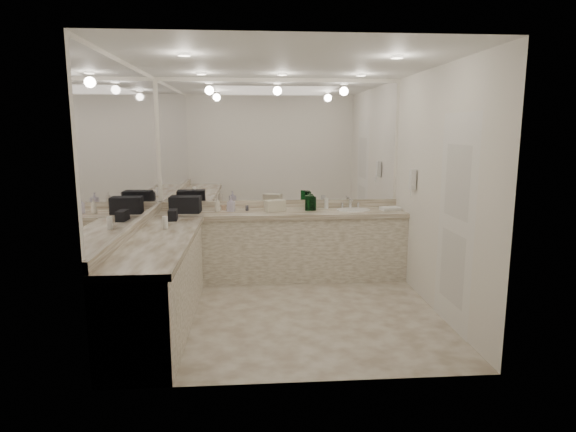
{
  "coord_description": "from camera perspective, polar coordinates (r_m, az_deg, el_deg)",
  "views": [
    {
      "loc": [
        -0.37,
        -4.94,
        1.94
      ],
      "look_at": [
        0.03,
        0.4,
        0.98
      ],
      "focal_mm": 30.0,
      "sensor_mm": 36.0,
      "label": 1
    }
  ],
  "objects": [
    {
      "name": "mirror_back",
      "position": [
        6.44,
        -0.99,
        8.72
      ],
      "size": [
        3.12,
        0.01,
        1.55
      ],
      "primitive_type": "cube",
      "color": "white",
      "rests_on": "wall_back"
    },
    {
      "name": "black_bag_spill",
      "position": [
        5.77,
        -13.48,
        0.13
      ],
      "size": [
        0.12,
        0.23,
        0.12
      ],
      "primitive_type": "cube",
      "rotation": [
        0.0,
        0.0,
        0.08
      ],
      "color": "black",
      "rests_on": "vanity_left_top"
    },
    {
      "name": "vanity_back_top",
      "position": [
        6.23,
        -0.81,
        0.31
      ],
      "size": [
        3.2,
        0.64,
        0.06
      ],
      "primitive_type": "cube",
      "color": "beige",
      "rests_on": "vanity_back_base"
    },
    {
      "name": "vanity_left_top",
      "position": [
        4.85,
        -15.11,
        -2.91
      ],
      "size": [
        0.64,
        2.42,
        0.06
      ],
      "primitive_type": "cube",
      "color": "beige",
      "rests_on": "vanity_left_base"
    },
    {
      "name": "faucet",
      "position": [
        6.56,
        7.39,
        1.6
      ],
      "size": [
        0.24,
        0.16,
        0.14
      ],
      "primitive_type": "cube",
      "color": "silver",
      "rests_on": "vanity_back_top"
    },
    {
      "name": "vanity_back_base",
      "position": [
        6.34,
        -0.8,
        -3.69
      ],
      "size": [
        3.2,
        0.6,
        0.84
      ],
      "primitive_type": "cube",
      "color": "silver",
      "rests_on": "floor"
    },
    {
      "name": "black_toiletry_bag",
      "position": [
        6.25,
        -12.06,
        1.39
      ],
      "size": [
        0.39,
        0.26,
        0.22
      ],
      "primitive_type": "cube",
      "rotation": [
        0.0,
        0.0,
        -0.05
      ],
      "color": "black",
      "rests_on": "vanity_back_top"
    },
    {
      "name": "green_bottle_3",
      "position": [
        6.37,
        2.66,
        1.71
      ],
      "size": [
        0.07,
        0.07,
        0.2
      ],
      "primitive_type": "cylinder",
      "color": "#0A4819",
      "rests_on": "vanity_back_top"
    },
    {
      "name": "wall_phone",
      "position": [
        5.99,
        14.54,
        4.22
      ],
      "size": [
        0.06,
        0.1,
        0.24
      ],
      "primitive_type": "cube",
      "color": "white",
      "rests_on": "wall_right"
    },
    {
      "name": "ceiling",
      "position": [
        5.0,
        0.02,
        17.79
      ],
      "size": [
        3.2,
        3.2,
        0.0
      ],
      "primitive_type": "plane",
      "color": "white",
      "rests_on": "floor"
    },
    {
      "name": "soap_bottle_b",
      "position": [
        6.24,
        -6.77,
        1.42
      ],
      "size": [
        0.11,
        0.11,
        0.19
      ],
      "primitive_type": "imported",
      "rotation": [
        0.0,
        0.0,
        -0.28
      ],
      "color": "silver",
      "rests_on": "vanity_back_top"
    },
    {
      "name": "backsplash_back",
      "position": [
        6.51,
        -0.97,
        1.44
      ],
      "size": [
        3.2,
        0.04,
        0.1
      ],
      "primitive_type": "cube",
      "color": "beige",
      "rests_on": "vanity_back_top"
    },
    {
      "name": "soap_bottle_c",
      "position": [
        6.21,
        -1.78,
        1.24
      ],
      "size": [
        0.12,
        0.12,
        0.15
      ],
      "primitive_type": "imported",
      "rotation": [
        0.0,
        0.0,
        0.03
      ],
      "color": "#F7CB92",
      "rests_on": "vanity_back_top"
    },
    {
      "name": "green_bottle_1",
      "position": [
        6.26,
        2.34,
        1.54
      ],
      "size": [
        0.07,
        0.07,
        0.2
      ],
      "primitive_type": "cylinder",
      "color": "#0A4819",
      "rests_on": "vanity_back_top"
    },
    {
      "name": "green_bottle_0",
      "position": [
        6.27,
        2.81,
        1.54
      ],
      "size": [
        0.07,
        0.07,
        0.19
      ],
      "primitive_type": "cylinder",
      "color": "#0A4819",
      "rests_on": "vanity_back_top"
    },
    {
      "name": "wall_back",
      "position": [
        6.48,
        -0.99,
        4.52
      ],
      "size": [
        3.2,
        0.02,
        2.6
      ],
      "primitive_type": "cube",
      "color": "white",
      "rests_on": "floor"
    },
    {
      "name": "hand_towel",
      "position": [
        6.45,
        12.01,
        0.88
      ],
      "size": [
        0.27,
        0.21,
        0.04
      ],
      "primitive_type": "cube",
      "rotation": [
        0.0,
        0.0,
        0.22
      ],
      "color": "white",
      "rests_on": "vanity_back_top"
    },
    {
      "name": "wall_left",
      "position": [
        5.13,
        -18.12,
        2.53
      ],
      "size": [
        0.02,
        3.0,
        2.6
      ],
      "primitive_type": "cube",
      "color": "white",
      "rests_on": "floor"
    },
    {
      "name": "wall_right",
      "position": [
        5.36,
        17.37,
        2.87
      ],
      "size": [
        0.02,
        3.0,
        2.6
      ],
      "primitive_type": "cube",
      "color": "white",
      "rests_on": "floor"
    },
    {
      "name": "green_bottle_2",
      "position": [
        6.28,
        3.08,
        1.48
      ],
      "size": [
        0.06,
        0.06,
        0.18
      ],
      "primitive_type": "cylinder",
      "color": "#0A4819",
      "rests_on": "vanity_back_top"
    },
    {
      "name": "floor",
      "position": [
        5.32,
        0.02,
        -11.19
      ],
      "size": [
        3.2,
        3.2,
        0.0
      ],
      "primitive_type": "plane",
      "color": "beige",
      "rests_on": "ground"
    },
    {
      "name": "vanity_left_base",
      "position": [
        4.97,
        -14.98,
        -7.97
      ],
      "size": [
        0.6,
        2.4,
        0.84
      ],
      "primitive_type": "cube",
      "color": "silver",
      "rests_on": "floor"
    },
    {
      "name": "sink",
      "position": [
        6.37,
        7.75,
        0.65
      ],
      "size": [
        0.44,
        0.44,
        0.03
      ],
      "primitive_type": "cylinder",
      "color": "white",
      "rests_on": "vanity_back_top"
    },
    {
      "name": "cream_cosmetic_case",
      "position": [
        6.2,
        -1.58,
        1.21
      ],
      "size": [
        0.29,
        0.23,
        0.14
      ],
      "primitive_type": "cube",
      "rotation": [
        0.0,
        0.0,
        0.34
      ],
      "color": "beige",
      "rests_on": "vanity_back_top"
    },
    {
      "name": "backsplash_left",
      "position": [
        5.18,
        -17.7,
        -1.31
      ],
      "size": [
        0.04,
        3.0,
        0.1
      ],
      "primitive_type": "cube",
      "color": "beige",
      "rests_on": "vanity_left_top"
    },
    {
      "name": "lotion_left",
      "position": [
        5.27,
        -14.35,
        -0.77
      ],
      "size": [
        0.06,
        0.06,
        0.13
      ],
      "primitive_type": "cylinder",
      "color": "white",
      "rests_on": "vanity_left_top"
    },
    {
      "name": "amenity_bottle_1",
      "position": [
        6.29,
        -4.89,
        0.95
      ],
      "size": [
        0.04,
        0.04,
        0.07
      ],
      "primitive_type": "cylinder",
      "color": "#3F3F4C",
      "rests_on": "vanity_back_top"
    },
    {
      "name": "amenity_bottle_0",
      "position": [
        6.35,
        -11.52,
        1.14
      ],
      "size": [
        0.05,
        0.05,
        0.13
      ],
      "primitive_type": "cylinder",
      "color": "#E0B28C",
      "rests_on": "vanity_back_top"
    },
    {
      "name": "mirror_left",
      "position": [
        5.09,
        -18.29,
        7.83
      ],
      "size": [
        0.01,
        2.92,
        1.55
      ],
      "primitive_type": "cube",
      "color": "white",
      "rests_on": "wall_left"
    },
    {
      "name": "soap_bottle_a",
      "position": [
        6.2,
        -8.38,
        1.34
      ],
      "size": [
        0.09,
        0.09,
        0.19
      ],
      "primitive_type": "imported",
      "rotation": [
        0.0,
        0.0,
        -0.23
      ],
      "color": "silver",
      "rests_on": "vanity_back_top"
    },
    {
      "name": "amenity_bottle_3",
      "position": [
        6.23,
        -10.58,
        1.03
      ],
      "size": [
        0.06,
        0.06,
        0.13
      ],
      "primitive_type": "cylinder",
      "color": "white",
      "rests_on": "vanity_back_top"
    },
    {
      "name": "door",
      "position": [
        4.93,
        19.19,
        -0.76
      ],
      "size": [
        0.02,
        0.82,
        2.1
      ],
      "primitive_type": "cube",
      "color": "white",
      "rests_on": "wall_right"
    },
    {
      "name": "amenity_bottle_4",
      "position": [
        6.38,
        -7.63,
        1.01
      ],
      "size": [
        0.06,
        0.06,
        0.07
      ],
      "primitive_type": "cylinder",
      "color": "#E0B28C",
      "rests_on": "vanity_back_top"
    },
    {
      "name": "amenity_bottle_2",
      "position": [
        6.44,
        4.57,
        1.51
      ],
      "size": [
        0.06,
        0.06,
        0.14
      ],
      "primitive_type": "cylinder",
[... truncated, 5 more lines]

